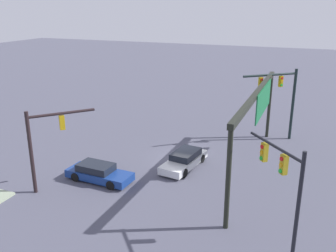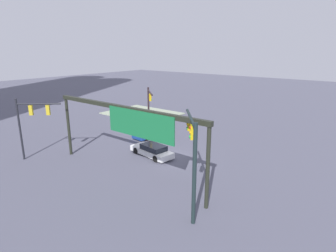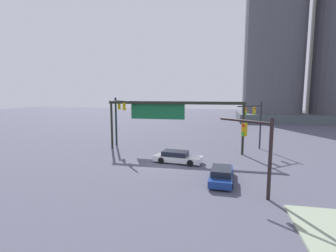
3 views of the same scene
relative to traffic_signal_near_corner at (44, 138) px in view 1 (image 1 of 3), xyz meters
name	(u,v)px [view 1 (image 1 of 3)]	position (x,y,z in m)	size (l,w,h in m)	color
ground_plane	(184,160)	(-8.09, 6.70, -3.65)	(173.01, 173.01, 0.00)	#4E4E5E
traffic_signal_near_corner	(44,138)	(0.00, 0.00, 0.00)	(3.42, 3.01, 5.54)	black
traffic_signal_opposite_side	(283,93)	(-15.66, 13.18, 0.76)	(3.53, 4.16, 6.47)	black
traffic_signal_cross_street	(284,181)	(1.55, 14.98, 0.51)	(3.19, 2.85, 6.03)	black
overhead_sign_gantry	(258,104)	(-8.67, 12.12, 1.33)	(16.52, 0.43, 6.11)	black
sedan_car_approaching	(99,173)	(-2.43, 2.36, -3.08)	(2.04, 4.82, 1.21)	navy
sedan_car_waiting_far	(184,160)	(-6.87, 7.18, -3.07)	(5.07, 2.40, 1.21)	silver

